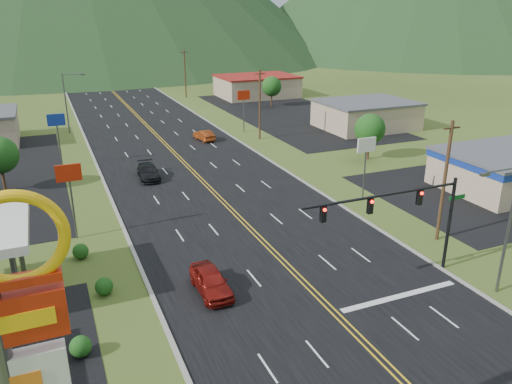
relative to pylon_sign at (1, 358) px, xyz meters
name	(u,v)px	position (x,y,z in m)	size (l,w,h in m)	color
pylon_sign	(1,358)	(0.00, 0.00, 0.00)	(4.32, 0.60, 14.00)	#59595E
traffic_signal	(406,209)	(23.48, 12.00, -3.97)	(13.10, 0.43, 7.00)	black
streetlight_east	(506,222)	(28.18, 8.00, -4.12)	(3.28, 0.25, 9.00)	#59595E
streetlight_west	(68,99)	(5.32, 68.00, -4.12)	(3.28, 0.25, 9.00)	#59595E
building_east_mid	(366,115)	(49.00, 53.00, -7.14)	(14.40, 11.40, 4.30)	#D2B692
building_east_far	(257,86)	(45.00, 88.00, -7.04)	(16.40, 12.40, 4.50)	#D2B692
pole_sign_west_a	(69,181)	(3.00, 28.00, -4.25)	(2.00, 0.18, 6.40)	#59595E
pole_sign_west_b	(57,125)	(3.00, 50.00, -4.25)	(2.00, 0.18, 6.40)	#59595E
pole_sign_east_a	(366,151)	(30.00, 26.00, -4.25)	(2.00, 0.18, 6.40)	#59595E
pole_sign_east_b	(244,99)	(30.00, 58.00, -4.25)	(2.00, 0.18, 6.40)	#59595E
tree_east_a	(370,129)	(39.00, 38.00, -5.41)	(3.84, 3.84, 5.82)	#382314
tree_east_b	(272,86)	(43.00, 76.00, -5.41)	(3.84, 3.84, 5.82)	#382314
utility_pole_a	(445,181)	(30.50, 16.00, -4.17)	(1.60, 0.28, 10.00)	#382314
utility_pole_b	(260,104)	(30.50, 53.00, -4.17)	(1.60, 0.28, 10.00)	#382314
utility_pole_c	(185,73)	(30.50, 93.00, -4.17)	(1.60, 0.28, 10.00)	#382314
utility_pole_d	(147,57)	(30.50, 133.00, -4.17)	(1.60, 0.28, 10.00)	#382314
car_red_near	(211,282)	(10.64, 15.42, -8.47)	(1.95, 4.85, 1.65)	maroon
car_dark_mid	(148,172)	(11.70, 41.10, -8.53)	(2.15, 5.28, 1.53)	black
car_red_far	(204,135)	(22.73, 55.37, -8.57)	(1.55, 4.44, 1.46)	#8D330F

